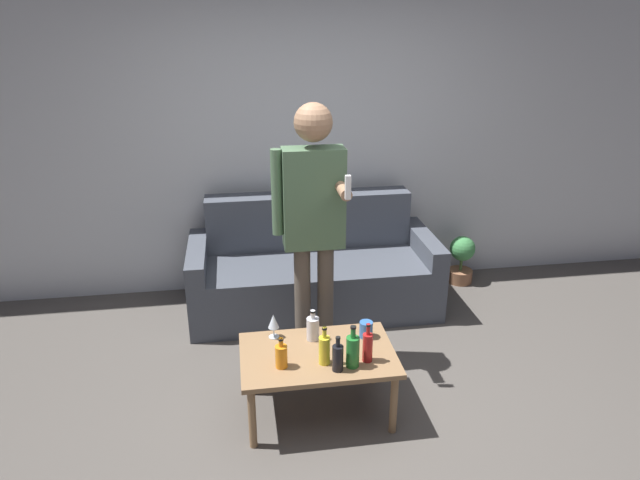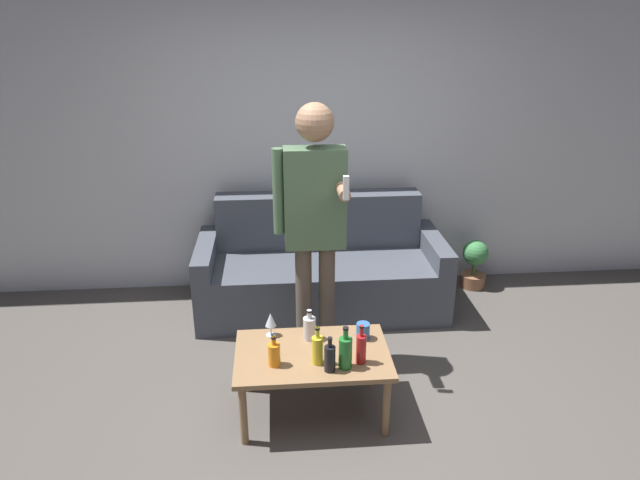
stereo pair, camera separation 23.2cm
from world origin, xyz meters
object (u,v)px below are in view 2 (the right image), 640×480
object	(u,v)px
bottle_orange	(330,358)
person_standing_front	(314,215)
coffee_table	(312,360)
couch	(321,270)

from	to	relation	value
bottle_orange	person_standing_front	bearing A→B (deg)	92.19
coffee_table	bottle_orange	size ratio (longest dim) A/B	4.27
couch	bottle_orange	size ratio (longest dim) A/B	9.26
coffee_table	bottle_orange	world-z (taller)	bottle_orange
coffee_table	person_standing_front	xyz separation A→B (m)	(0.06, 0.57, 0.70)
person_standing_front	coffee_table	bearing A→B (deg)	-95.58
coffee_table	person_standing_front	world-z (taller)	person_standing_front
person_standing_front	couch	bearing A→B (deg)	82.26
couch	bottle_orange	xyz separation A→B (m)	(-0.08, -1.55, 0.19)
coffee_table	person_standing_front	bearing A→B (deg)	84.42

